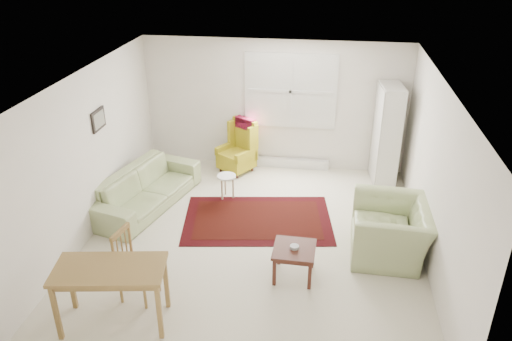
# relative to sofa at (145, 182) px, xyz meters

# --- Properties ---
(room) EXTENTS (5.04, 5.54, 2.51)m
(room) POSITION_rel_sofa_xyz_m (1.98, -0.60, 0.81)
(room) COLOR beige
(room) RESTS_ON ground
(rug) EXTENTS (2.58, 1.86, 0.02)m
(rug) POSITION_rel_sofa_xyz_m (1.94, -0.21, -0.44)
(rug) COLOR black
(rug) RESTS_ON ground
(sofa) EXTENTS (1.43, 2.38, 0.90)m
(sofa) POSITION_rel_sofa_xyz_m (0.00, 0.00, 0.00)
(sofa) COLOR #9BAA71
(sofa) RESTS_ON ground
(armchair) EXTENTS (1.10, 1.25, 0.95)m
(armchair) POSITION_rel_sofa_xyz_m (3.96, -0.84, 0.03)
(armchair) COLOR #9BAA71
(armchair) RESTS_ON ground
(wingback_chair) EXTENTS (0.84, 0.85, 1.03)m
(wingback_chair) POSITION_rel_sofa_xyz_m (1.28, 1.54, 0.07)
(wingback_chair) COLOR #B2A41B
(wingback_chair) RESTS_ON ground
(coffee_table) EXTENTS (0.58, 0.58, 0.46)m
(coffee_table) POSITION_rel_sofa_xyz_m (2.63, -1.57, -0.22)
(coffee_table) COLOR #431D14
(coffee_table) RESTS_ON ground
(stool) EXTENTS (0.36, 0.36, 0.44)m
(stool) POSITION_rel_sofa_xyz_m (1.30, 0.46, -0.23)
(stool) COLOR white
(stool) RESTS_ON ground
(cabinet) EXTENTS (0.46, 0.77, 1.85)m
(cabinet) POSITION_rel_sofa_xyz_m (4.06, 1.54, 0.47)
(cabinet) COLOR silver
(cabinet) RESTS_ON ground
(desk) EXTENTS (1.36, 0.83, 0.81)m
(desk) POSITION_rel_sofa_xyz_m (0.58, -2.76, -0.05)
(desk) COLOR olive
(desk) RESTS_ON ground
(desk_chair) EXTENTS (0.50, 0.50, 0.98)m
(desk_chair) POSITION_rel_sofa_xyz_m (0.71, -2.28, 0.04)
(desk_chair) COLOR olive
(desk_chair) RESTS_ON ground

